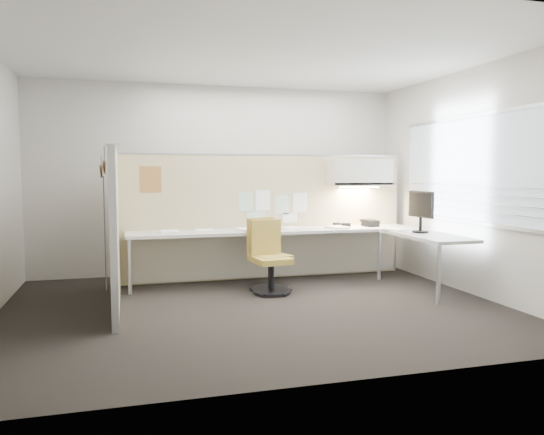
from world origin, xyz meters
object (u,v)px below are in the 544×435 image
object	(u,v)px
monitor	(421,209)
phone	(370,223)
chair_left	(270,260)
desk	(302,239)
chair_right	(267,257)

from	to	relation	value
monitor	phone	size ratio (longest dim) A/B	2.09
chair_left	phone	distance (m)	1.83
desk	phone	world-z (taller)	phone
desk	chair_left	world-z (taller)	chair_left
chair_left	phone	size ratio (longest dim) A/B	3.52
chair_right	chair_left	bearing A→B (deg)	-114.94
desk	monitor	size ratio (longest dim) A/B	7.49
chair_left	phone	world-z (taller)	chair_left
chair_left	desk	bearing A→B (deg)	31.53
desk	chair_right	bearing A→B (deg)	-151.85
chair_right	monitor	size ratio (longest dim) A/B	1.71
chair_left	monitor	world-z (taller)	monitor
chair_left	phone	bearing A→B (deg)	12.97
desk	chair_left	distance (m)	0.77
chair_left	monitor	xyz separation A→B (m)	(1.95, -0.28, 0.62)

